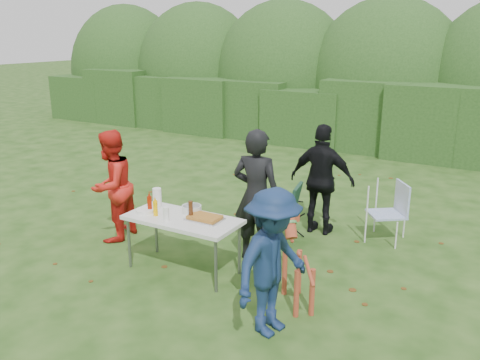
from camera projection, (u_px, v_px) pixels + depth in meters
The scene contains 20 objects.
ground at pixel (189, 266), 6.84m from camera, with size 80.00×80.00×0.00m, color #1E4211.
hedge_row at pixel (367, 118), 13.25m from camera, with size 22.00×1.40×1.70m, color #23471C.
shrub_backdrop at pixel (385, 84), 14.36m from camera, with size 20.00×2.60×3.20m, color #3D6628.
folding_table at pixel (183, 222), 6.52m from camera, with size 1.50×0.70×0.74m.
person_cook at pixel (256, 196), 6.80m from camera, with size 0.67×0.44×1.83m, color black.
person_red_jacket at pixel (111, 186), 7.51m from camera, with size 0.81×0.63×1.67m, color red.
person_black_puffy at pixel (322, 180), 7.74m from camera, with size 1.00×0.42×1.71m, color black.
child at pixel (272, 263), 5.14m from camera, with size 1.02×0.58×1.57m, color #14284F.
dog at pixel (298, 266), 5.75m from camera, with size 1.01×0.41×0.96m, color #A64227, non-canonical shape.
camping_chair at pixel (280, 212), 7.52m from camera, with size 0.57×0.57×0.91m, color #1B3E2C, non-canonical shape.
lawn_chair at pixel (386, 212), 7.56m from camera, with size 0.53×0.53×0.90m, color #4F74C3, non-canonical shape.
food_tray at pixel (205, 219), 6.43m from camera, with size 0.45×0.30×0.02m, color #B7B7BA.
focaccia_bread at pixel (205, 217), 6.42m from camera, with size 0.40×0.26×0.04m, color #AC6E28.
mustard_bottle at pixel (155, 208), 6.55m from camera, with size 0.06×0.06×0.20m, color #FFB800.
ketchup_bottle at pixel (150, 204), 6.67m from camera, with size 0.06×0.06×0.22m, color #901805.
beer_bottle at pixel (191, 210), 6.43m from camera, with size 0.06×0.06×0.24m, color #47230F.
paper_towel_roll at pixel (157, 197), 6.88m from camera, with size 0.12×0.12×0.26m, color white.
cup_stack at pixel (166, 214), 6.38m from camera, with size 0.08×0.08×0.18m, color white.
pasta_bowl at pixel (192, 209), 6.66m from camera, with size 0.26×0.26×0.10m, color silver.
plate_stack at pixel (145, 211), 6.68m from camera, with size 0.24×0.24×0.05m, color white.
Camera 1 is at (3.71, -5.06, 3.04)m, focal length 38.00 mm.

